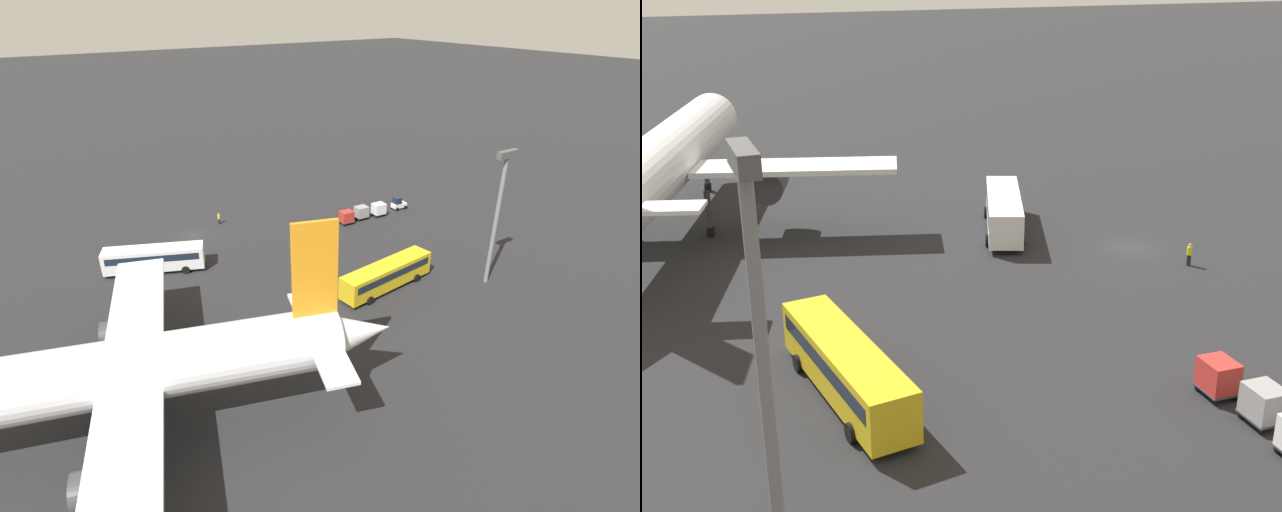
{
  "view_description": "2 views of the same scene",
  "coord_description": "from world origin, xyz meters",
  "views": [
    {
      "loc": [
        20.82,
        65.39,
        30.81
      ],
      "look_at": [
        -7.03,
        23.18,
        4.67
      ],
      "focal_mm": 28.0,
      "sensor_mm": 36.0,
      "label": 1
    },
    {
      "loc": [
        -50.5,
        35.55,
        21.77
      ],
      "look_at": [
        -7.12,
        17.5,
        4.25
      ],
      "focal_mm": 45.0,
      "sensor_mm": 36.0,
      "label": 2
    }
  ],
  "objects": [
    {
      "name": "ground_plane",
      "position": [
        0.0,
        0.0,
        0.0
      ],
      "size": [
        600.0,
        600.0,
        0.0
      ],
      "primitive_type": "plane",
      "color": "#232326"
    },
    {
      "name": "airplane",
      "position": [
        17.9,
        33.26,
        6.3
      ],
      "size": [
        43.31,
        37.11,
        16.75
      ],
      "rotation": [
        0.0,
        0.0,
        -0.31
      ],
      "color": "silver",
      "rests_on": "ground"
    },
    {
      "name": "shuttle_bus_near",
      "position": [
        7.67,
        7.54,
        1.93
      ],
      "size": [
        12.31,
        7.32,
        3.21
      ],
      "rotation": [
        0.0,
        0.0,
        -0.41
      ],
      "color": "white",
      "rests_on": "ground"
    },
    {
      "name": "shuttle_bus_far",
      "position": [
        -13.98,
        26.92,
        1.92
      ],
      "size": [
        13.11,
        4.04,
        3.2
      ],
      "rotation": [
        0.0,
        0.0,
        0.11
      ],
      "color": "gold",
      "rests_on": "ground"
    },
    {
      "name": "baggage_tug",
      "position": [
        -32.05,
        8.56,
        0.94
      ],
      "size": [
        2.47,
        1.75,
        2.1
      ],
      "rotation": [
        0.0,
        0.0,
        -0.06
      ],
      "color": "white",
      "rests_on": "ground"
    },
    {
      "name": "worker_person",
      "position": [
        -5.01,
        -1.88,
        0.87
      ],
      "size": [
        0.38,
        0.38,
        1.74
      ],
      "color": "#1E1E2D",
      "rests_on": "ground"
    },
    {
      "name": "cargo_cart_white",
      "position": [
        -27.49,
        9.06,
        1.19
      ],
      "size": [
        2.09,
        1.79,
        2.06
      ],
      "rotation": [
        0.0,
        0.0,
        -0.06
      ],
      "color": "#38383D",
      "rests_on": "ground"
    },
    {
      "name": "cargo_cart_grey",
      "position": [
        -24.41,
        8.57,
        1.19
      ],
      "size": [
        2.09,
        1.79,
        2.06
      ],
      "rotation": [
        0.0,
        0.0,
        -0.06
      ],
      "color": "#38383D",
      "rests_on": "ground"
    },
    {
      "name": "cargo_cart_red",
      "position": [
        -21.34,
        8.84,
        1.19
      ],
      "size": [
        2.09,
        1.79,
        2.06
      ],
      "rotation": [
        0.0,
        0.0,
        -0.06
      ],
      "color": "#38383D",
      "rests_on": "ground"
    },
    {
      "name": "light_pole",
      "position": [
        -25.2,
        32.45,
        10.09
      ],
      "size": [
        2.8,
        0.7,
        16.28
      ],
      "color": "slate",
      "rests_on": "ground"
    }
  ]
}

